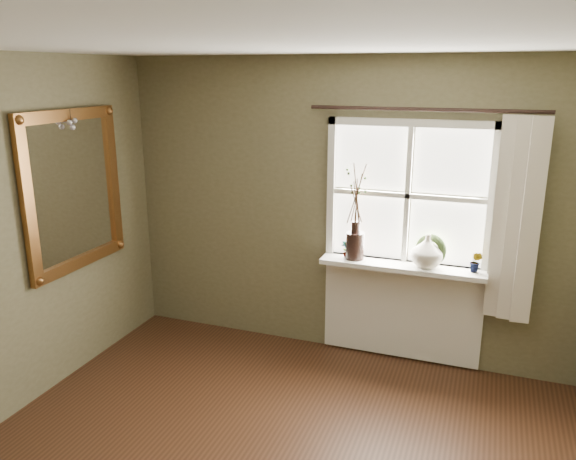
% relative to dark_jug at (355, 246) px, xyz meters
% --- Properties ---
extents(ceiling, '(4.50, 4.50, 0.00)m').
position_rel_dark_jug_xyz_m(ceiling, '(-0.15, -2.12, 1.56)').
color(ceiling, silver).
rests_on(ceiling, ground).
extents(wall_back, '(4.00, 0.10, 2.60)m').
position_rel_dark_jug_xyz_m(wall_back, '(-0.15, 0.18, 0.26)').
color(wall_back, brown).
rests_on(wall_back, ground).
extents(window_frame, '(1.36, 0.06, 1.24)m').
position_rel_dark_jug_xyz_m(window_frame, '(0.40, 0.11, 0.44)').
color(window_frame, white).
rests_on(window_frame, wall_back).
extents(window_sill, '(1.36, 0.26, 0.04)m').
position_rel_dark_jug_xyz_m(window_sill, '(0.40, 0.00, -0.14)').
color(window_sill, white).
rests_on(window_sill, wall_back).
extents(window_apron, '(1.36, 0.04, 0.88)m').
position_rel_dark_jug_xyz_m(window_apron, '(0.40, 0.11, -0.58)').
color(window_apron, white).
rests_on(window_apron, ground).
extents(dark_jug, '(0.18, 0.18, 0.23)m').
position_rel_dark_jug_xyz_m(dark_jug, '(0.00, 0.00, 0.00)').
color(dark_jug, black).
rests_on(dark_jug, window_sill).
extents(cream_vase, '(0.30, 0.30, 0.27)m').
position_rel_dark_jug_xyz_m(cream_vase, '(0.60, 0.00, 0.02)').
color(cream_vase, silver).
rests_on(cream_vase, window_sill).
extents(wreath, '(0.29, 0.20, 0.28)m').
position_rel_dark_jug_xyz_m(wreath, '(0.62, 0.04, -0.01)').
color(wreath, '#2C3E1B').
rests_on(wreath, window_sill).
extents(potted_plant_left, '(0.10, 0.08, 0.16)m').
position_rel_dark_jug_xyz_m(potted_plant_left, '(-0.08, 0.00, -0.04)').
color(potted_plant_left, '#2C3E1B').
rests_on(potted_plant_left, window_sill).
extents(potted_plant_right, '(0.12, 0.11, 0.18)m').
position_rel_dark_jug_xyz_m(potted_plant_right, '(0.98, 0.00, -0.03)').
color(potted_plant_right, '#2C3E1B').
rests_on(potted_plant_right, window_sill).
extents(curtain, '(0.36, 0.12, 1.59)m').
position_rel_dark_jug_xyz_m(curtain, '(1.24, 0.01, 0.33)').
color(curtain, beige).
rests_on(curtain, wall_back).
extents(curtain_rod, '(1.84, 0.03, 0.03)m').
position_rel_dark_jug_xyz_m(curtain_rod, '(0.50, 0.05, 1.14)').
color(curtain_rod, black).
rests_on(curtain_rod, wall_back).
extents(gilt_mirror, '(0.10, 1.08, 1.29)m').
position_rel_dark_jug_xyz_m(gilt_mirror, '(-2.11, -0.91, 0.51)').
color(gilt_mirror, white).
rests_on(gilt_mirror, wall_left).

